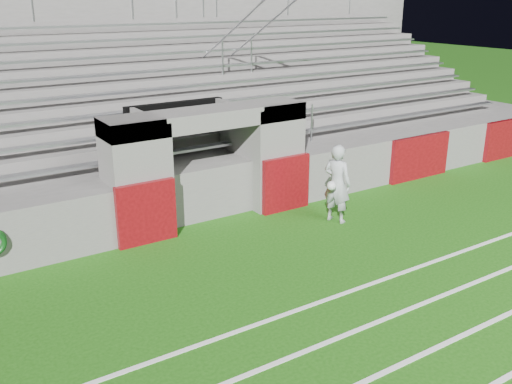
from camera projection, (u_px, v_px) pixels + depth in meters
ground at (299, 275)px, 10.75m from camera, size 90.00×90.00×0.00m
stadium_structure at (135, 122)px, 16.58m from camera, size 26.00×8.48×5.42m
goalkeeper_with_ball at (337, 184)px, 13.02m from camera, size 0.79×0.78×1.84m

